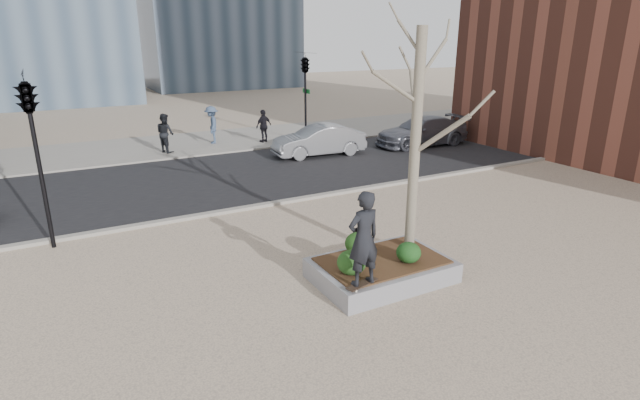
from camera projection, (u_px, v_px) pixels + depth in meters
ground at (344, 289)px, 10.91m from camera, size 120.00×120.00×0.00m
street at (210, 179)px, 19.25m from camera, size 60.00×8.00×0.02m
far_sidewalk at (169, 146)px, 25.09m from camera, size 60.00×6.00×0.02m
planter at (381, 270)px, 11.29m from camera, size 3.00×2.00×0.45m
planter_mulch at (382, 260)px, 11.22m from camera, size 2.70×1.70×0.04m
sycamore_tree at (417, 107)px, 10.88m from camera, size 2.80×2.80×6.60m
shrub_left at (352, 262)px, 10.46m from camera, size 0.62×0.62×0.52m
shrub_middle at (358, 244)px, 11.41m from camera, size 0.62×0.62×0.53m
shrub_right at (409, 252)px, 11.01m from camera, size 0.55×0.55×0.47m
skateboard at (362, 285)px, 10.08m from camera, size 0.81×0.40×0.08m
skateboarder at (364, 239)px, 9.76m from camera, size 0.74×0.51×1.95m
car_silver at (319, 140)px, 22.81m from camera, size 4.34×1.84×1.39m
car_third at (422, 131)px, 24.91m from camera, size 4.93×2.18×1.41m
pedestrian_a at (165, 133)px, 23.33m from camera, size 0.99×1.09×1.83m
pedestrian_b at (212, 125)px, 25.29m from camera, size 1.01×1.36×1.89m
pedestrian_c at (264, 126)px, 25.62m from camera, size 1.06×0.72×1.67m
traffic_light_near at (39, 164)px, 12.38m from camera, size 0.60×2.48×4.50m
traffic_light_far at (305, 98)px, 25.33m from camera, size 0.60×2.48×4.50m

